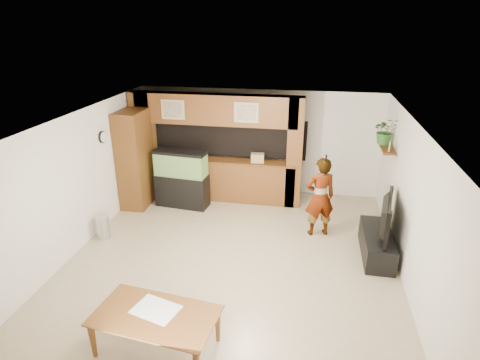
% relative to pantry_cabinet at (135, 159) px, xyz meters
% --- Properties ---
extents(floor, '(6.50, 6.50, 0.00)m').
position_rel_pantry_cabinet_xyz_m(floor, '(2.70, -1.85, -1.14)').
color(floor, tan).
rests_on(floor, ground).
extents(ceiling, '(6.50, 6.50, 0.00)m').
position_rel_pantry_cabinet_xyz_m(ceiling, '(2.70, -1.85, 1.46)').
color(ceiling, white).
rests_on(ceiling, wall_back).
extents(wall_back, '(6.00, 0.00, 6.00)m').
position_rel_pantry_cabinet_xyz_m(wall_back, '(2.70, 1.40, 0.16)').
color(wall_back, silver).
rests_on(wall_back, floor).
extents(wall_left, '(0.00, 6.50, 6.50)m').
position_rel_pantry_cabinet_xyz_m(wall_left, '(-0.30, -1.85, 0.16)').
color(wall_left, silver).
rests_on(wall_left, floor).
extents(wall_right, '(0.00, 6.50, 6.50)m').
position_rel_pantry_cabinet_xyz_m(wall_right, '(5.70, -1.85, 0.16)').
color(wall_right, silver).
rests_on(wall_right, floor).
extents(partition, '(4.20, 0.99, 2.60)m').
position_rel_pantry_cabinet_xyz_m(partition, '(1.75, 0.79, 0.17)').
color(partition, brown).
rests_on(partition, floor).
extents(wall_clock, '(0.05, 0.25, 0.25)m').
position_rel_pantry_cabinet_xyz_m(wall_clock, '(-0.27, -0.85, 0.76)').
color(wall_clock, black).
rests_on(wall_clock, wall_left).
extents(wall_shelf, '(0.25, 0.90, 0.04)m').
position_rel_pantry_cabinet_xyz_m(wall_shelf, '(5.55, 0.10, 0.56)').
color(wall_shelf, brown).
rests_on(wall_shelf, wall_right).
extents(pantry_cabinet, '(0.57, 0.93, 2.28)m').
position_rel_pantry_cabinet_xyz_m(pantry_cabinet, '(0.00, 0.00, 0.00)').
color(pantry_cabinet, brown).
rests_on(pantry_cabinet, floor).
extents(trash_can, '(0.27, 0.27, 0.49)m').
position_rel_pantry_cabinet_xyz_m(trash_can, '(-0.05, -1.68, -0.89)').
color(trash_can, '#B2B2B7').
rests_on(trash_can, floor).
extents(aquarium, '(1.24, 0.46, 1.37)m').
position_rel_pantry_cabinet_xyz_m(aquarium, '(1.07, 0.10, -0.47)').
color(aquarium, black).
rests_on(aquarium, floor).
extents(tv_stand, '(0.52, 1.42, 0.47)m').
position_rel_pantry_cabinet_xyz_m(tv_stand, '(5.35, -1.34, -0.90)').
color(tv_stand, black).
rests_on(tv_stand, floor).
extents(television, '(0.39, 1.27, 0.73)m').
position_rel_pantry_cabinet_xyz_m(television, '(5.35, -1.34, -0.30)').
color(television, black).
rests_on(television, tv_stand).
extents(photo_frame, '(0.06, 0.15, 0.19)m').
position_rel_pantry_cabinet_xyz_m(photo_frame, '(5.55, -0.16, 0.68)').
color(photo_frame, tan).
rests_on(photo_frame, wall_shelf).
extents(potted_plant, '(0.58, 0.52, 0.57)m').
position_rel_pantry_cabinet_xyz_m(potted_plant, '(5.52, 0.31, 0.87)').
color(potted_plant, '#2D5E25').
rests_on(potted_plant, wall_shelf).
extents(person, '(0.71, 0.58, 1.68)m').
position_rel_pantry_cabinet_xyz_m(person, '(4.25, -0.71, -0.30)').
color(person, '#9B7855').
rests_on(person, floor).
extents(microphone, '(0.04, 0.10, 0.16)m').
position_rel_pantry_cabinet_xyz_m(microphone, '(4.30, -0.87, 0.58)').
color(microphone, black).
rests_on(microphone, person).
extents(dining_table, '(1.73, 1.09, 0.57)m').
position_rel_pantry_cabinet_xyz_m(dining_table, '(2.13, -4.33, -0.85)').
color(dining_table, brown).
rests_on(dining_table, floor).
extents(newspaper_a, '(0.69, 0.58, 0.01)m').
position_rel_pantry_cabinet_xyz_m(newspaper_a, '(2.11, -4.20, -0.56)').
color(newspaper_a, silver).
rests_on(newspaper_a, dining_table).
extents(counter_box, '(0.32, 0.23, 0.20)m').
position_rel_pantry_cabinet_xyz_m(counter_box, '(2.79, 0.60, 0.00)').
color(counter_box, tan).
rests_on(counter_box, partition).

